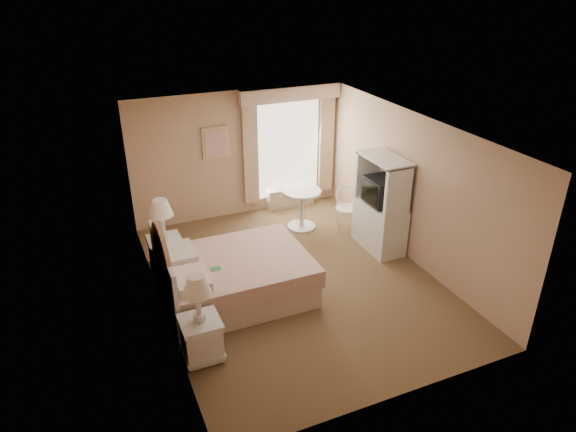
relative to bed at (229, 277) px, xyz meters
name	(u,v)px	position (x,y,z in m)	size (l,w,h in m)	color
room	(296,210)	(1.12, 0.04, 0.89)	(4.21, 5.51, 2.51)	brown
window	(290,145)	(2.17, 2.69, 0.98)	(2.05, 0.22, 2.51)	white
framed_art	(216,143)	(0.67, 2.75, 1.19)	(0.52, 0.04, 0.62)	#D3B181
bed	(229,277)	(0.00, 0.00, 0.00)	(2.17, 1.71, 1.51)	tan
nightstand_near	(200,328)	(-0.72, -1.15, 0.10)	(0.50, 0.50, 1.21)	white
nightstand_far	(165,246)	(-0.72, 1.10, 0.12)	(0.53, 0.53, 1.29)	white
round_table	(302,203)	(1.98, 1.69, 0.15)	(0.73, 0.73, 0.77)	silver
cafe_chair	(346,204)	(2.75, 1.35, 0.12)	(0.53, 0.53, 0.84)	silver
armoire	(381,211)	(2.93, 0.45, 0.35)	(0.51, 1.03, 1.71)	white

